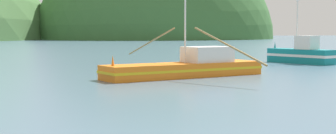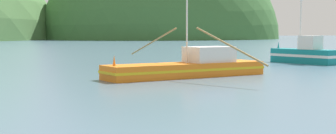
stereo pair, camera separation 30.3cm
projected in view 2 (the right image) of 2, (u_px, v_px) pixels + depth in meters
name	position (u px, v px, depth m)	size (l,w,h in m)	color
hill_far_left	(162.00, 39.00, 196.55)	(95.30, 76.24, 78.01)	#386633
fishing_boat_orange	(190.00, 67.00, 34.27)	(12.31, 15.61, 7.23)	orange
fishing_boat_teal	(304.00, 54.00, 48.10)	(4.16, 7.33, 6.36)	#147F84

